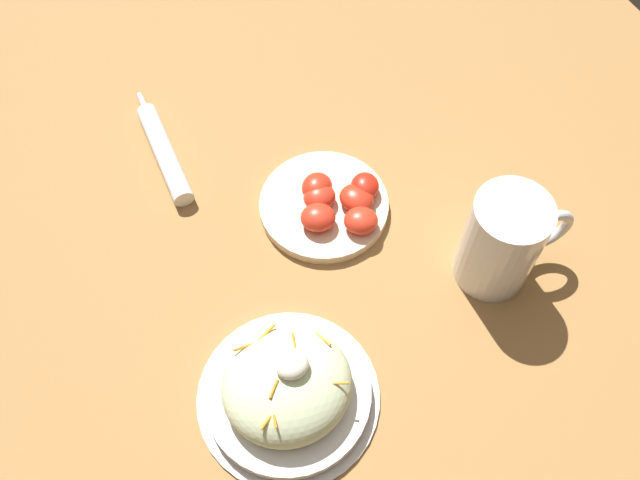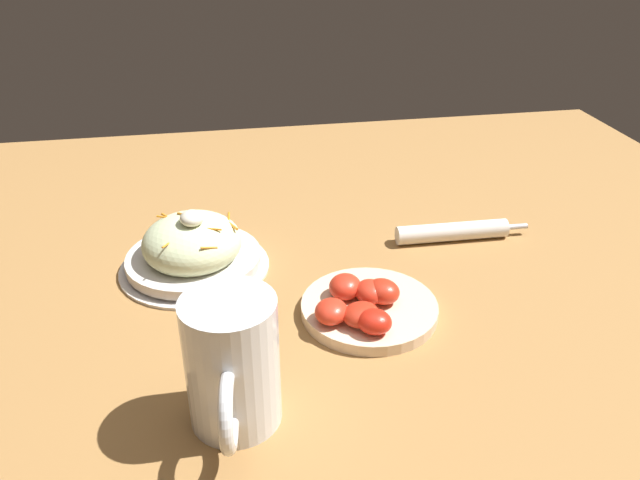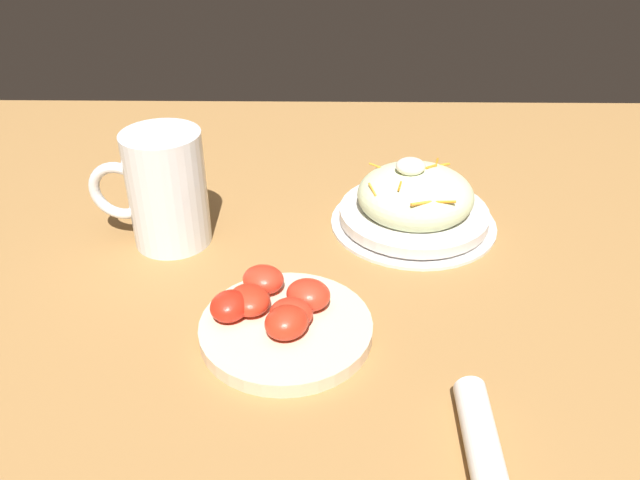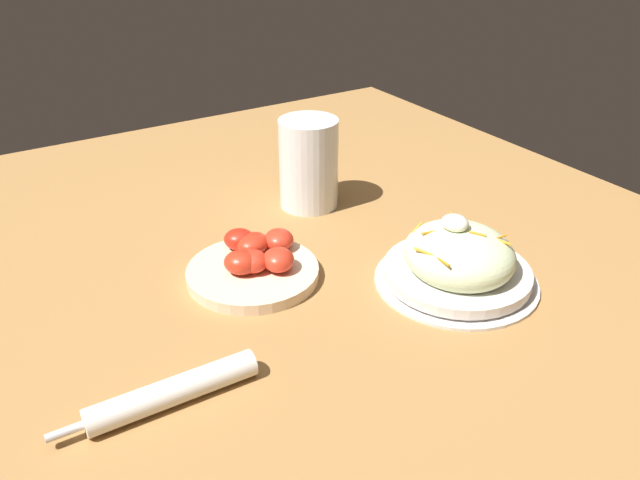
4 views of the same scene
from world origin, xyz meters
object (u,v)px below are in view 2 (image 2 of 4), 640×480
(salad_plate, at_px, (193,249))
(napkin_roll, at_px, (453,232))
(beer_mug, at_px, (233,371))
(tomato_plate, at_px, (366,306))

(salad_plate, bearing_deg, napkin_roll, 92.11)
(salad_plate, distance_m, beer_mug, 0.32)
(salad_plate, xyz_separation_m, beer_mug, (0.31, 0.04, 0.03))
(beer_mug, relative_size, napkin_roll, 0.69)
(napkin_roll, bearing_deg, tomato_plate, -46.50)
(beer_mug, distance_m, tomato_plate, 0.24)
(beer_mug, bearing_deg, salad_plate, -172.30)
(salad_plate, height_order, beer_mug, beer_mug)
(salad_plate, height_order, napkin_roll, salad_plate)
(salad_plate, distance_m, napkin_roll, 0.41)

